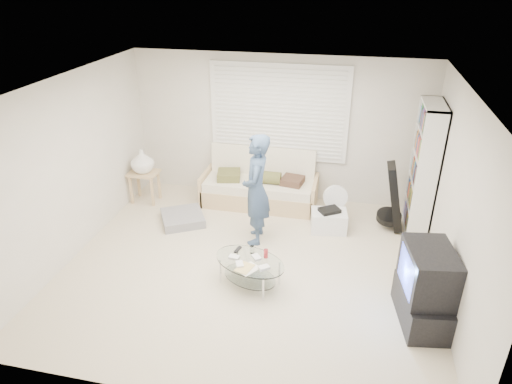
% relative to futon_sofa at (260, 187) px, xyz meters
% --- Properties ---
extents(ground, '(5.00, 5.00, 0.00)m').
position_rel_futon_sofa_xyz_m(ground, '(0.24, -1.87, -0.31)').
color(ground, beige).
rests_on(ground, ground).
extents(room_shell, '(5.02, 4.52, 2.51)m').
position_rel_futon_sofa_xyz_m(room_shell, '(0.24, -1.39, 1.31)').
color(room_shell, beige).
rests_on(room_shell, ground).
extents(window_blinds, '(2.32, 0.08, 1.62)m').
position_rel_futon_sofa_xyz_m(window_blinds, '(0.24, 0.33, 1.24)').
color(window_blinds, silver).
rests_on(window_blinds, ground).
extents(futon_sofa, '(1.96, 0.79, 0.96)m').
position_rel_futon_sofa_xyz_m(futon_sofa, '(0.00, 0.00, 0.00)').
color(futon_sofa, tan).
rests_on(futon_sofa, ground).
extents(grey_floor_pillow, '(0.87, 0.87, 0.14)m').
position_rel_futon_sofa_xyz_m(grey_floor_pillow, '(-1.09, -0.92, -0.24)').
color(grey_floor_pillow, slate).
rests_on(grey_floor_pillow, ground).
extents(side_table, '(0.49, 0.39, 0.97)m').
position_rel_futon_sofa_xyz_m(side_table, '(-1.98, -0.35, 0.41)').
color(side_table, tan).
rests_on(side_table, ground).
extents(bookshelf, '(0.32, 0.85, 2.02)m').
position_rel_futon_sofa_xyz_m(bookshelf, '(2.57, -0.29, 0.69)').
color(bookshelf, white).
rests_on(bookshelf, ground).
extents(guitar_case, '(0.40, 0.40, 1.06)m').
position_rel_futon_sofa_xyz_m(guitar_case, '(2.19, -0.40, 0.16)').
color(guitar_case, black).
rests_on(guitar_case, ground).
extents(floor_fan, '(0.40, 0.26, 0.65)m').
position_rel_futon_sofa_xyz_m(floor_fan, '(1.31, -0.37, 0.06)').
color(floor_fan, white).
rests_on(floor_fan, ground).
extents(storage_bin, '(0.59, 0.45, 0.38)m').
position_rel_futon_sofa_xyz_m(storage_bin, '(1.24, -0.67, -0.14)').
color(storage_bin, white).
rests_on(storage_bin, ground).
extents(tv_unit, '(0.61, 0.96, 0.97)m').
position_rel_futon_sofa_xyz_m(tv_unit, '(2.44, -2.49, 0.16)').
color(tv_unit, black).
rests_on(tv_unit, ground).
extents(coffee_table, '(1.13, 0.93, 0.48)m').
position_rel_futon_sofa_xyz_m(coffee_table, '(0.34, -2.25, -0.02)').
color(coffee_table, silver).
rests_on(coffee_table, ground).
extents(standing_person, '(0.47, 0.66, 1.68)m').
position_rel_futon_sofa_xyz_m(standing_person, '(0.19, -1.17, 0.53)').
color(standing_person, '#334B6E').
rests_on(standing_person, ground).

